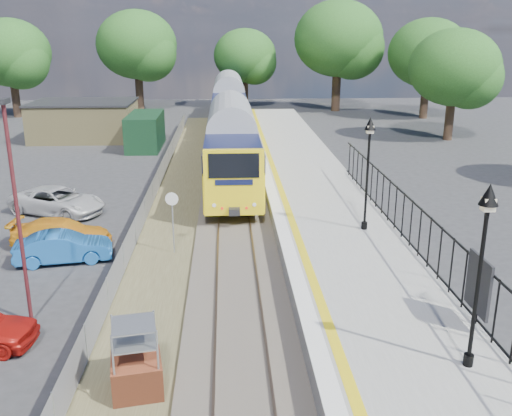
{
  "coord_description": "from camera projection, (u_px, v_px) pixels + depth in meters",
  "views": [
    {
      "loc": [
        -0.31,
        -15.84,
        8.74
      ],
      "look_at": [
        0.82,
        5.6,
        2.0
      ],
      "focal_mm": 40.0,
      "sensor_mm": 36.0,
      "label": 1
    }
  ],
  "objects": [
    {
      "name": "platform",
      "position": [
        329.0,
        224.0,
        25.43
      ],
      "size": [
        5.0,
        70.0,
        0.9
      ],
      "primitive_type": "cube",
      "color": "gray",
      "rests_on": "ground"
    },
    {
      "name": "outbuilding",
      "position": [
        96.0,
        122.0,
        46.45
      ],
      "size": [
        10.8,
        10.1,
        3.12
      ],
      "color": "#9C8E58",
      "rests_on": "ground"
    },
    {
      "name": "car_white",
      "position": [
        58.0,
        201.0,
        28.07
      ],
      "size": [
        5.24,
        4.0,
        1.32
      ],
      "primitive_type": "imported",
      "rotation": [
        0.0,
        0.0,
        1.13
      ],
      "color": "beige",
      "rests_on": "ground"
    },
    {
      "name": "brick_plinth",
      "position": [
        136.0,
        360.0,
        14.06
      ],
      "size": [
        1.43,
        1.43,
        1.98
      ],
      "rotation": [
        0.0,
        0.0,
        0.18
      ],
      "color": "brown",
      "rests_on": "ground"
    },
    {
      "name": "car_blue",
      "position": [
        63.0,
        247.0,
        22.25
      ],
      "size": [
        3.85,
        1.92,
        1.21
      ],
      "primitive_type": "imported",
      "rotation": [
        0.0,
        0.0,
        1.75
      ],
      "color": "#1C5CA9",
      "rests_on": "ground"
    },
    {
      "name": "track_bed",
      "position": [
        224.0,
        221.0,
        26.89
      ],
      "size": [
        5.9,
        80.0,
        0.29
      ],
      "color": "#473F38",
      "rests_on": "ground"
    },
    {
      "name": "car_yellow",
      "position": [
        62.0,
        233.0,
        23.82
      ],
      "size": [
        4.2,
        1.92,
        1.19
      ],
      "primitive_type": "imported",
      "rotation": [
        0.0,
        0.0,
        1.51
      ],
      "color": "orange",
      "rests_on": "ground"
    },
    {
      "name": "wire_fence",
      "position": [
        150.0,
        198.0,
        28.77
      ],
      "size": [
        0.06,
        52.0,
        1.2
      ],
      "color": "#999EA3",
      "rests_on": "ground"
    },
    {
      "name": "speed_sign",
      "position": [
        172.0,
        213.0,
        22.67
      ],
      "size": [
        0.52,
        0.14,
        2.61
      ],
      "rotation": [
        0.0,
        0.0,
        -0.16
      ],
      "color": "#999EA3",
      "rests_on": "ground"
    },
    {
      "name": "platform_edge",
      "position": [
        283.0,
        215.0,
        25.18
      ],
      "size": [
        0.9,
        70.0,
        0.01
      ],
      "color": "silver",
      "rests_on": "platform"
    },
    {
      "name": "victorian_lamp_south",
      "position": [
        484.0,
        235.0,
        12.91
      ],
      "size": [
        0.44,
        0.44,
        4.6
      ],
      "color": "black",
      "rests_on": "platform"
    },
    {
      "name": "train",
      "position": [
        230.0,
        115.0,
        44.67
      ],
      "size": [
        2.82,
        40.83,
        3.51
      ],
      "color": "yellow",
      "rests_on": "ground"
    },
    {
      "name": "ground",
      "position": [
        239.0,
        323.0,
        17.73
      ],
      "size": [
        120.0,
        120.0,
        0.0
      ],
      "primitive_type": "plane",
      "color": "#2D2D30",
      "rests_on": "ground"
    },
    {
      "name": "victorian_lamp_north",
      "position": [
        369.0,
        148.0,
        22.42
      ],
      "size": [
        0.44,
        0.44,
        4.6
      ],
      "color": "black",
      "rests_on": "platform"
    },
    {
      "name": "carpark_lamp",
      "position": [
        16.0,
        201.0,
        16.66
      ],
      "size": [
        0.25,
        0.5,
        6.91
      ],
      "color": "#4E1A1D",
      "rests_on": "ground"
    },
    {
      "name": "palisade_fence",
      "position": [
        427.0,
        239.0,
        19.64
      ],
      "size": [
        0.12,
        26.0,
        2.0
      ],
      "color": "black",
      "rests_on": "platform"
    },
    {
      "name": "tree_line",
      "position": [
        242.0,
        52.0,
        55.83
      ],
      "size": [
        56.8,
        43.8,
        11.88
      ],
      "color": "#332319",
      "rests_on": "ground"
    }
  ]
}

